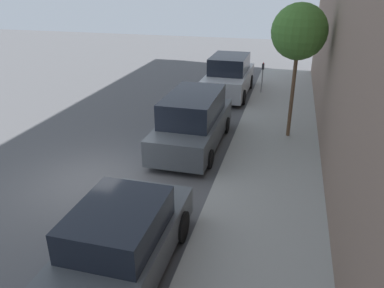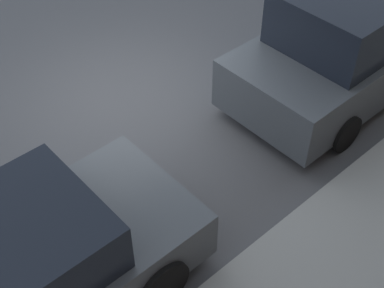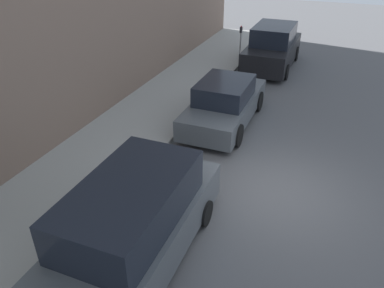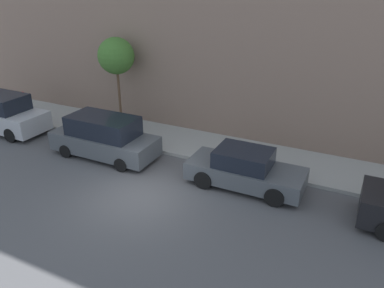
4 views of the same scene
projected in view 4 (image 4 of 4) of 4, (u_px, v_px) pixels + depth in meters
ground_plane at (141, 196)px, 14.04m from camera, size 60.00×60.00×0.00m
sidewalk at (198, 145)px, 18.10m from camera, size 3.02×32.00×0.15m
parked_sedan_second at (245, 170)px, 14.42m from camera, size 1.92×4.51×1.54m
parked_minivan_third at (104, 137)px, 16.78m from camera, size 2.02×4.91×1.90m
parked_suv_fourth at (3, 114)px, 19.55m from camera, size 2.08×4.81×1.98m
parking_meter_far at (25, 102)px, 20.94m from camera, size 0.11×0.15×1.52m
street_tree at (116, 56)px, 18.81m from camera, size 1.85×1.85×4.63m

